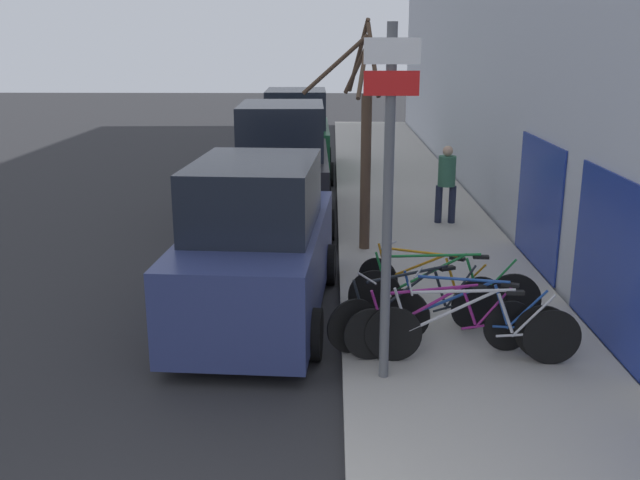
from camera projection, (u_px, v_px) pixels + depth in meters
ground_plane at (290, 227)px, 14.81m from camera, size 80.00×80.00×0.00m
sidewalk_curb at (402, 196)px, 17.44m from camera, size 3.20×32.00×0.15m
building_facade at (483, 64)px, 16.48m from camera, size 0.23×32.00×6.50m
signpost at (388, 195)px, 7.34m from camera, size 0.55×0.13×3.76m
bicycle_0 at (472, 331)px, 8.13m from camera, size 2.46×0.44×0.91m
bicycle_1 at (441, 325)px, 8.33m from camera, size 2.28×0.54×0.87m
bicycle_2 at (472, 319)px, 8.47m from camera, size 2.21×0.82×0.92m
bicycle_3 at (416, 310)px, 8.75m from camera, size 2.18×1.07×0.92m
bicycle_4 at (444, 294)px, 9.25m from camera, size 2.49×0.44×0.98m
bicycle_5 at (429, 285)px, 9.74m from camera, size 1.88×1.17×0.85m
parked_car_0 at (258, 247)px, 9.77m from camera, size 2.17×4.61×2.22m
parked_car_1 at (283, 170)px, 14.90m from camera, size 2.18×4.68×2.52m
parked_car_2 at (297, 138)px, 20.17m from camera, size 2.11×4.62×2.44m
pedestrian_near at (447, 179)px, 14.34m from camera, size 0.41×0.35×1.58m
street_tree at (363, 143)px, 12.27m from camera, size 1.31×2.04×3.96m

